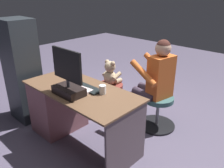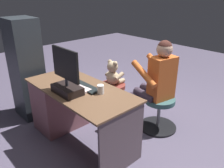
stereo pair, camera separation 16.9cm
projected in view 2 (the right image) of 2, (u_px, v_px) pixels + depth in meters
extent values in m
plane|color=#574F65|center=(108.00, 127.00, 3.15)|extent=(10.00, 10.00, 0.00)
cube|color=brown|center=(79.00, 89.00, 2.61)|extent=(1.44, 0.67, 0.02)
cube|color=#855258|center=(60.00, 103.00, 3.07)|extent=(0.46, 0.61, 0.70)
cube|color=#55464B|center=(122.00, 143.00, 2.28)|extent=(0.02, 0.60, 0.70)
cube|color=black|center=(67.00, 89.00, 2.47)|extent=(0.35, 0.21, 0.09)
cylinder|color=#333338|center=(67.00, 82.00, 2.44)|extent=(0.04, 0.04, 0.08)
cube|color=black|center=(65.00, 64.00, 2.36)|extent=(0.45, 0.02, 0.33)
cube|color=black|center=(66.00, 64.00, 2.37)|extent=(0.41, 0.00, 0.30)
cube|color=black|center=(85.00, 87.00, 2.62)|extent=(0.42, 0.14, 0.02)
ellipsoid|color=#23212A|center=(71.00, 80.00, 2.80)|extent=(0.06, 0.10, 0.04)
cylinder|color=white|center=(101.00, 89.00, 2.46)|extent=(0.07, 0.07, 0.10)
cube|color=black|center=(67.00, 81.00, 2.79)|extent=(0.09, 0.16, 0.02)
cube|color=beige|center=(75.00, 92.00, 2.49)|extent=(0.25, 0.32, 0.02)
cylinder|color=black|center=(113.00, 110.00, 3.57)|extent=(0.44, 0.44, 0.03)
cylinder|color=gray|center=(113.00, 99.00, 3.49)|extent=(0.04, 0.04, 0.36)
cylinder|color=brown|center=(113.00, 86.00, 3.41)|extent=(0.38, 0.38, 0.06)
ellipsoid|color=tan|center=(113.00, 78.00, 3.36)|extent=(0.20, 0.17, 0.21)
sphere|color=tan|center=(113.00, 67.00, 3.29)|extent=(0.16, 0.16, 0.16)
sphere|color=beige|center=(116.00, 66.00, 3.34)|extent=(0.06, 0.06, 0.06)
sphere|color=tan|center=(115.00, 63.00, 3.23)|extent=(0.07, 0.07, 0.07)
sphere|color=tan|center=(110.00, 62.00, 3.31)|extent=(0.07, 0.07, 0.07)
cylinder|color=tan|center=(119.00, 76.00, 3.30)|extent=(0.06, 0.16, 0.11)
cylinder|color=tan|center=(110.00, 73.00, 3.43)|extent=(0.06, 0.16, 0.11)
cylinder|color=tan|center=(121.00, 81.00, 3.42)|extent=(0.07, 0.13, 0.07)
cylinder|color=tan|center=(116.00, 79.00, 3.49)|extent=(0.07, 0.13, 0.07)
cylinder|color=black|center=(158.00, 126.00, 3.15)|extent=(0.50, 0.50, 0.03)
cylinder|color=gray|center=(159.00, 114.00, 3.07)|extent=(0.04, 0.04, 0.36)
cylinder|color=#396161|center=(160.00, 100.00, 2.99)|extent=(0.40, 0.40, 0.06)
cube|color=orange|center=(162.00, 78.00, 2.87)|extent=(0.26, 0.35, 0.56)
sphere|color=tan|center=(165.00, 49.00, 2.72)|extent=(0.19, 0.19, 0.19)
sphere|color=#492620|center=(165.00, 48.00, 2.72)|extent=(0.18, 0.18, 0.18)
cylinder|color=orange|center=(144.00, 74.00, 2.77)|extent=(0.44, 0.15, 0.26)
cylinder|color=orange|center=(158.00, 66.00, 3.07)|extent=(0.44, 0.15, 0.26)
cylinder|color=#3D303F|center=(145.00, 95.00, 3.00)|extent=(0.38, 0.17, 0.11)
cylinder|color=#3D303F|center=(132.00, 108.00, 3.20)|extent=(0.10, 0.10, 0.45)
cylinder|color=#3D303F|center=(151.00, 91.00, 3.13)|extent=(0.38, 0.17, 0.11)
cylinder|color=#3D303F|center=(139.00, 103.00, 3.33)|extent=(0.10, 0.10, 0.45)
cube|color=#282E33|center=(26.00, 69.00, 3.22)|extent=(0.44, 0.36, 1.42)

